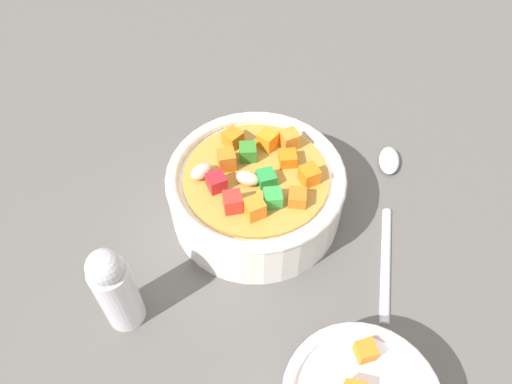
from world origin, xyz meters
The scene contains 4 objects.
ground_plane centered at (0.00, 0.00, -1.00)cm, with size 140.00×140.00×2.00cm, color #565451.
soup_bowl_main centered at (0.00, 0.00, 3.07)cm, with size 15.59×15.59×6.86cm.
spoon centered at (-7.95, 9.38, 0.47)cm, with size 17.34×10.82×1.04cm.
pepper_shaker centered at (14.63, -1.24, 4.49)cm, with size 3.00×3.00×9.02cm.
Camera 1 is at (20.81, 17.68, 37.59)cm, focal length 34.73 mm.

